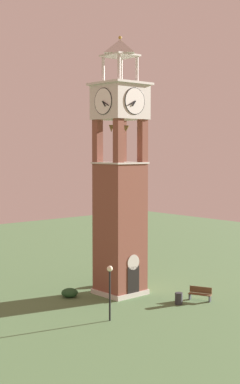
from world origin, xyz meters
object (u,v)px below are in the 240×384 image
park_bench (200,294)px  lamp_post (110,282)px  trash_bin (179,299)px  clock_tower (120,190)px

park_bench → lamp_post: 8.00m
lamp_post → trash_bin: lamp_post is taller
clock_tower → trash_bin: clock_tower is taller
lamp_post → park_bench: bearing=-4.8°
park_bench → lamp_post: (-7.74, 0.65, 1.93)m
clock_tower → lamp_post: 8.30m
lamp_post → trash_bin: (5.88, -0.33, -2.02)m
lamp_post → trash_bin: 6.23m
clock_tower → trash_bin: 8.72m
clock_tower → park_bench: bearing=-59.3°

